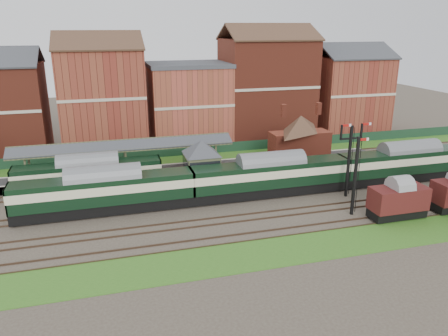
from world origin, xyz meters
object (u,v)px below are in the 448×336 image
object	(u,v)px
platform_railcar	(89,174)
goods_van_a	(398,200)
semaphore_bracket	(350,156)
signal_box	(202,165)
dmu_train	(271,175)

from	to	relation	value
platform_railcar	goods_van_a	world-z (taller)	platform_railcar
semaphore_bracket	signal_box	bearing A→B (deg)	159.08
platform_railcar	dmu_train	bearing A→B (deg)	-18.64
signal_box	semaphore_bracket	bearing A→B (deg)	-20.92
semaphore_bracket	platform_railcar	xyz separation A→B (m)	(-27.28, 9.00, -2.45)
semaphore_bracket	platform_railcar	bearing A→B (deg)	161.74
dmu_train	goods_van_a	bearing A→B (deg)	-42.84
platform_railcar	goods_van_a	bearing A→B (deg)	-28.15
dmu_train	platform_railcar	bearing A→B (deg)	161.36
goods_van_a	dmu_train	bearing A→B (deg)	137.16
dmu_train	platform_railcar	distance (m)	20.34
platform_railcar	signal_box	bearing A→B (deg)	-14.86
dmu_train	platform_railcar	size ratio (longest dim) A/B	3.31
dmu_train	goods_van_a	size ratio (longest dim) A/B	9.59
signal_box	platform_railcar	size ratio (longest dim) A/B	0.37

